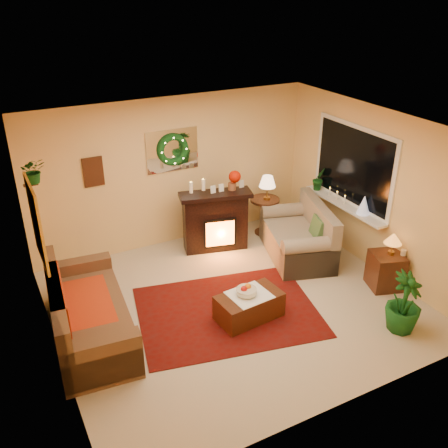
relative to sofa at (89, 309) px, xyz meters
name	(u,v)px	position (x,y,z in m)	size (l,w,h in m)	color
floor	(235,303)	(2.04, -0.24, -0.43)	(5.00, 5.00, 0.00)	beige
ceiling	(237,131)	(2.04, -0.24, 2.17)	(5.00, 5.00, 0.00)	white
wall_back	(173,172)	(2.04, 2.01, 0.87)	(5.00, 5.00, 0.00)	#EFD88C
wall_front	(344,313)	(2.04, -2.49, 0.87)	(5.00, 5.00, 0.00)	#EFD88C
wall_left	(45,269)	(-0.46, -0.24, 0.87)	(4.50, 4.50, 0.00)	#EFD88C
wall_right	(376,191)	(4.54, -0.24, 0.87)	(4.50, 4.50, 0.00)	#EFD88C
area_rug	(228,312)	(1.84, -0.38, -0.42)	(2.51, 1.88, 0.01)	#43150E
sofa	(89,309)	(0.00, 0.00, 0.00)	(0.93, 2.10, 0.90)	brown
red_throw	(83,302)	(-0.05, 0.14, 0.02)	(0.72, 1.18, 0.02)	#E44417
fireplace	(215,220)	(2.53, 1.39, 0.12)	(1.08, 0.34, 0.99)	black
poinsettia	(235,177)	(2.89, 1.34, 0.87)	(0.21, 0.21, 0.21)	#B61400
mantel_candle_a	(191,188)	(2.07, 1.33, 0.83)	(0.06, 0.06, 0.18)	silver
mantel_candle_b	(203,185)	(2.30, 1.34, 0.83)	(0.06, 0.06, 0.19)	white
mantel_mirror	(172,150)	(2.04, 1.99, 1.27)	(0.92, 0.02, 0.72)	white
wreath	(173,150)	(2.04, 1.95, 1.29)	(0.55, 0.55, 0.11)	#194719
wall_art	(93,172)	(0.69, 1.99, 1.12)	(0.32, 0.03, 0.48)	#381E11
gold_mirror	(36,223)	(-0.44, 0.06, 1.32)	(0.03, 0.84, 1.00)	gold
hanging_plant	(35,182)	(-0.30, 0.81, 1.54)	(0.33, 0.28, 0.36)	#194719
loveseat	(297,233)	(3.65, 0.52, -0.01)	(0.91, 1.58, 0.91)	gray
window_frame	(354,166)	(4.53, 0.31, 1.12)	(0.03, 1.86, 1.36)	white
window_glass	(353,166)	(4.51, 0.31, 1.12)	(0.02, 1.70, 1.22)	black
window_sill	(344,205)	(4.42, 0.31, 0.44)	(0.22, 1.86, 0.04)	white
mini_tree	(364,205)	(4.44, -0.13, 0.61)	(0.22, 0.22, 0.33)	silver
sill_plant	(319,179)	(4.42, 1.03, 0.65)	(0.29, 0.24, 0.54)	#163319
side_table_round	(264,217)	(3.60, 1.49, -0.11)	(0.53, 0.53, 0.69)	black
lamp_cream	(267,190)	(3.61, 1.45, 0.45)	(0.30, 0.30, 0.46)	#FFC997
end_table_square	(385,271)	(4.30, -0.91, -0.16)	(0.46, 0.46, 0.57)	#351A0D
lamp_tiffany	(392,244)	(4.33, -0.92, 0.31)	(0.26, 0.26, 0.39)	#D8530E
coffee_table	(249,305)	(2.05, -0.63, -0.22)	(0.90, 0.50, 0.38)	black
fruit_bowl	(246,291)	(2.01, -0.61, 0.02)	(0.28, 0.28, 0.07)	silver
floor_palm	(405,302)	(3.75, -1.80, 0.02)	(1.43, 1.43, 2.56)	#226421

